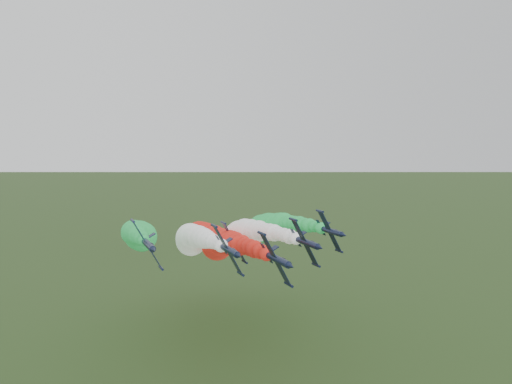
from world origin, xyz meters
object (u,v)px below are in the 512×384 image
jet_outer_right (268,227)px  jet_trail (201,235)px  jet_lead (221,244)px  jet_inner_left (192,238)px  jet_outer_left (139,235)px  jet_inner_right (244,234)px

jet_outer_right → jet_trail: bearing=155.6°
jet_lead → jet_inner_left: (-5.40, 9.32, 0.19)m
jet_outer_left → jet_outer_right: bearing=3.4°
jet_lead → jet_outer_right: (22.22, 19.38, 0.21)m
jet_outer_left → jet_trail: jet_outer_left is taller
jet_outer_right → jet_inner_right: bearing=-141.5°
jet_outer_left → jet_lead: bearing=-42.1°
jet_lead → jet_trail: jet_lead is taller
jet_inner_right → jet_trail: size_ratio=1.00×
jet_outer_right → jet_trail: jet_outer_right is taller
jet_inner_right → jet_outer_left: bearing=166.8°
jet_lead → jet_trail: (2.81, 28.19, -2.47)m
jet_outer_left → jet_trail: bearing=27.6°
jet_outer_left → jet_trail: size_ratio=0.99×
jet_inner_left → jet_lead: bearing=-59.9°
jet_inner_right → jet_trail: jet_inner_right is taller
jet_inner_left → jet_outer_left: (-13.35, 7.62, 0.63)m
jet_inner_left → jet_inner_right: jet_inner_right is taller
jet_lead → jet_trail: size_ratio=0.99×
jet_outer_right → jet_trail: (-19.42, 8.81, -2.68)m
jet_outer_left → jet_inner_right: bearing=-13.2°
jet_inner_right → jet_outer_left: (-29.28, 6.86, 0.59)m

